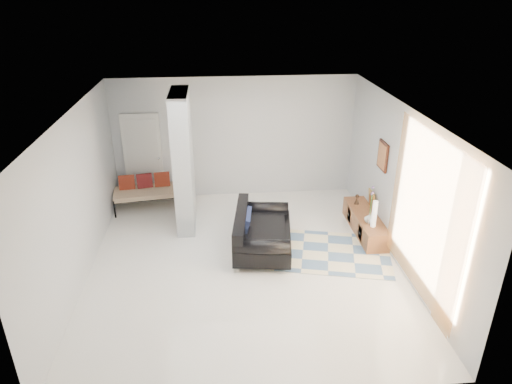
{
  "coord_description": "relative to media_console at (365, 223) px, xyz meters",
  "views": [
    {
      "loc": [
        -0.44,
        -7.0,
        4.66
      ],
      "look_at": [
        0.27,
        0.6,
        1.13
      ],
      "focal_mm": 32.0,
      "sensor_mm": 36.0,
      "label": 1
    }
  ],
  "objects": [
    {
      "name": "floor",
      "position": [
        -2.52,
        -0.9,
        -0.2
      ],
      "size": [
        6.0,
        6.0,
        0.0
      ],
      "primitive_type": "plane",
      "color": "silver",
      "rests_on": "ground"
    },
    {
      "name": "partition_column",
      "position": [
        -3.62,
        0.7,
        1.2
      ],
      "size": [
        0.35,
        1.2,
        2.8
      ],
      "primitive_type": "cube",
      "color": "#A3A9AA",
      "rests_on": "floor"
    },
    {
      "name": "vase",
      "position": [
        -0.05,
        -0.34,
        0.29
      ],
      "size": [
        0.2,
        0.2,
        0.2
      ],
      "primitive_type": "imported",
      "rotation": [
        0.0,
        0.0,
        0.04
      ],
      "color": "silver",
      "rests_on": "media_console"
    },
    {
      "name": "bronze_figurine",
      "position": [
        -0.05,
        0.49,
        0.3
      ],
      "size": [
        0.12,
        0.12,
        0.22
      ],
      "primitive_type": null,
      "rotation": [
        0.0,
        0.0,
        0.08
      ],
      "color": "#2F1F15",
      "rests_on": "media_console"
    },
    {
      "name": "daybed",
      "position": [
        -4.45,
        1.57,
        0.21
      ],
      "size": [
        1.76,
        0.93,
        0.77
      ],
      "rotation": [
        0.0,
        0.0,
        0.14
      ],
      "color": "black",
      "rests_on": "floor"
    },
    {
      "name": "media_console",
      "position": [
        0.0,
        0.0,
        0.0
      ],
      "size": [
        0.45,
        1.72,
        0.8
      ],
      "color": "brown",
      "rests_on": "floor"
    },
    {
      "name": "wall_art",
      "position": [
        0.2,
        -0.0,
        1.45
      ],
      "size": [
        0.04,
        0.45,
        0.55
      ],
      "primitive_type": "cube",
      "color": "#3C1B10",
      "rests_on": "wall_right"
    },
    {
      "name": "curtain",
      "position": [
        0.15,
        -2.05,
        1.25
      ],
      "size": [
        0.0,
        2.55,
        2.55
      ],
      "primitive_type": "plane",
      "rotation": [
        1.57,
        0.0,
        1.57
      ],
      "color": "orange",
      "rests_on": "wall_right"
    },
    {
      "name": "wall_left",
      "position": [
        -5.27,
        -0.9,
        1.2
      ],
      "size": [
        0.0,
        6.0,
        6.0
      ],
      "primitive_type": "plane",
      "rotation": [
        1.57,
        0.0,
        1.57
      ],
      "color": "#BABDBF",
      "rests_on": "ground"
    },
    {
      "name": "loveseat",
      "position": [
        -2.2,
        -0.43,
        0.14
      ],
      "size": [
        1.25,
        1.87,
        0.76
      ],
      "rotation": [
        0.0,
        0.0,
        -0.13
      ],
      "color": "silver",
      "rests_on": "floor"
    },
    {
      "name": "ceiling",
      "position": [
        -2.52,
        -0.9,
        2.6
      ],
      "size": [
        6.0,
        6.0,
        0.0
      ],
      "primitive_type": "plane",
      "rotation": [
        3.14,
        0.0,
        0.0
      ],
      "color": "white",
      "rests_on": "wall_back"
    },
    {
      "name": "wall_back",
      "position": [
        -2.52,
        2.1,
        1.2
      ],
      "size": [
        6.0,
        0.0,
        6.0
      ],
      "primitive_type": "plane",
      "rotation": [
        1.57,
        0.0,
        0.0
      ],
      "color": "#BABDBF",
      "rests_on": "ground"
    },
    {
      "name": "wall_front",
      "position": [
        -2.52,
        -3.9,
        1.2
      ],
      "size": [
        6.0,
        0.0,
        6.0
      ],
      "primitive_type": "plane",
      "rotation": [
        -1.57,
        0.0,
        0.0
      ],
      "color": "#BABDBF",
      "rests_on": "ground"
    },
    {
      "name": "area_rug",
      "position": [
        -0.92,
        -0.7,
        -0.2
      ],
      "size": [
        2.59,
        2.02,
        0.01
      ],
      "primitive_type": "cube",
      "rotation": [
        0.0,
        0.0,
        -0.23
      ],
      "color": "beige",
      "rests_on": "floor"
    },
    {
      "name": "hallway_door",
      "position": [
        -4.62,
        2.06,
        0.82
      ],
      "size": [
        0.85,
        0.06,
        2.04
      ],
      "primitive_type": "cube",
      "color": "silver",
      "rests_on": "floor"
    },
    {
      "name": "wall_right",
      "position": [
        0.23,
        -0.9,
        1.2
      ],
      "size": [
        0.0,
        6.0,
        6.0
      ],
      "primitive_type": "plane",
      "rotation": [
        1.57,
        0.0,
        -1.57
      ],
      "color": "#BABDBF",
      "rests_on": "ground"
    },
    {
      "name": "cylinder_lamp",
      "position": [
        -0.02,
        -0.49,
        0.46
      ],
      "size": [
        0.1,
        0.1,
        0.53
      ],
      "primitive_type": "cylinder",
      "color": "white",
      "rests_on": "media_console"
    }
  ]
}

